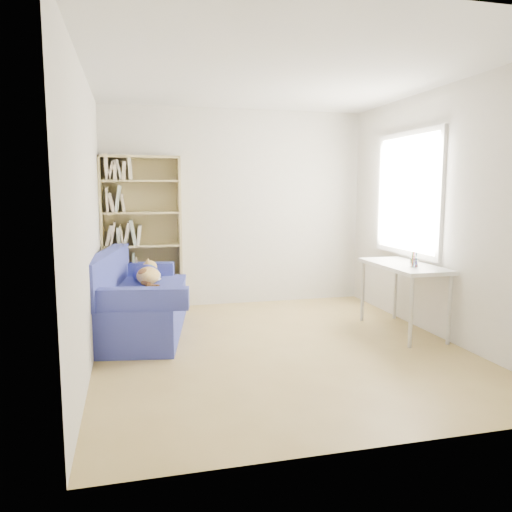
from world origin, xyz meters
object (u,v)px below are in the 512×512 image
at_px(sofa, 137,302).
at_px(desk, 403,271).
at_px(bookshelf, 142,241).
at_px(pen_cup, 414,261).

height_order(sofa, desk, sofa).
bearing_deg(bookshelf, desk, -30.97).
distance_m(sofa, desk, 2.91).
relative_size(bookshelf, desk, 1.70).
bearing_deg(pen_cup, sofa, 162.65).
bearing_deg(sofa, bookshelf, 94.61).
xyz_separation_m(sofa, desk, (2.81, -0.67, 0.33)).
bearing_deg(bookshelf, sofa, -95.13).
relative_size(sofa, bookshelf, 0.99).
height_order(sofa, pen_cup, pen_cup).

